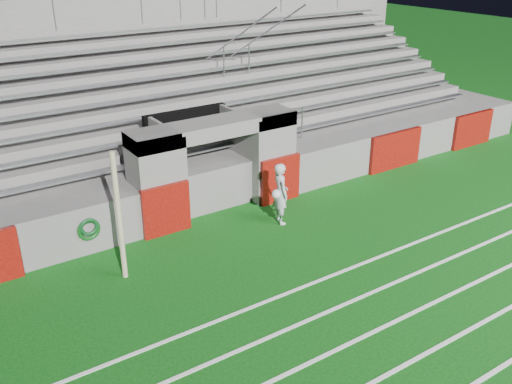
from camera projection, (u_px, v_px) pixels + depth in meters
ground at (291, 262)px, 13.51m from camera, size 90.00×90.00×0.00m
field_post at (119, 217)px, 12.31m from camera, size 0.12×0.12×3.02m
stadium_structure at (148, 120)px, 18.95m from camera, size 26.00×8.48×5.42m
goalkeeper_with_ball at (280, 193)px, 15.06m from camera, size 0.65×0.69×1.69m
hose_coil at (89, 229)px, 13.50m from camera, size 0.57×0.15×0.60m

